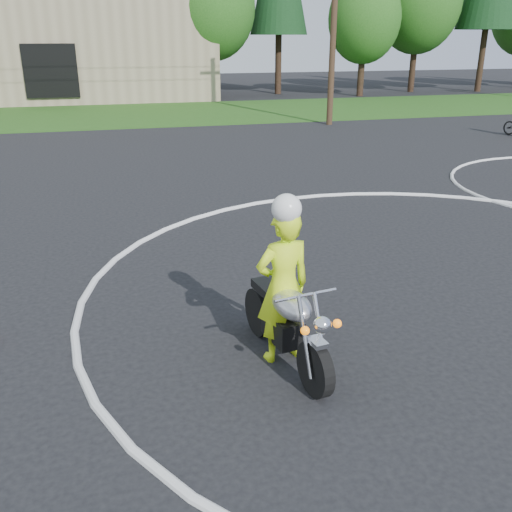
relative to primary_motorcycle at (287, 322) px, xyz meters
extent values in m
cube|color=#1E4714|center=(3.32, 25.52, -0.57)|extent=(120.00, 10.00, 0.02)
torus|color=silver|center=(3.32, 1.52, -0.57)|extent=(12.12, 12.12, 0.12)
cylinder|color=black|center=(0.12, -0.74, -0.24)|extent=(0.24, 0.70, 0.68)
cylinder|color=black|center=(-0.14, 0.83, -0.24)|extent=(0.24, 0.70, 0.68)
cube|color=black|center=(-0.02, 0.10, -0.13)|extent=(0.41, 0.67, 0.34)
ellipsoid|color=silver|center=(0.02, -0.13, 0.31)|extent=(0.52, 0.79, 0.32)
cube|color=black|center=(-0.07, 0.44, 0.26)|extent=(0.40, 0.72, 0.11)
cylinder|color=silver|center=(0.00, -0.67, 0.16)|extent=(0.11, 0.41, 0.92)
cylinder|color=white|center=(0.20, -0.64, 0.16)|extent=(0.11, 0.41, 0.92)
cube|color=white|center=(0.12, -0.77, 0.12)|extent=(0.20, 0.27, 0.06)
cylinder|color=white|center=(0.07, -0.46, 0.58)|extent=(0.79, 0.17, 0.04)
sphere|color=white|center=(0.13, -0.86, 0.39)|extent=(0.21, 0.21, 0.21)
sphere|color=orange|center=(-0.07, -0.87, 0.35)|extent=(0.10, 0.10, 0.10)
sphere|color=orange|center=(0.33, -0.80, 0.35)|extent=(0.10, 0.10, 0.10)
cylinder|color=white|center=(0.09, 0.58, -0.24)|extent=(0.23, 0.91, 0.09)
imported|color=#D7FF1A|center=(-0.01, 0.14, 0.43)|extent=(0.80, 0.59, 2.02)
sphere|color=white|center=(0.00, 0.09, 1.46)|extent=(0.36, 0.36, 0.36)
cube|color=black|center=(-4.68, 30.42, 1.42)|extent=(3.00, 0.16, 3.00)
cylinder|color=#382619|center=(5.32, 32.52, 1.04)|extent=(0.44, 0.44, 3.24)
ellipsoid|color=#1E5116|center=(5.32, 32.52, 5.00)|extent=(5.40, 5.40, 6.48)
cylinder|color=#382619|center=(10.32, 34.52, 1.40)|extent=(0.44, 0.44, 3.96)
cylinder|color=#382619|center=(15.32, 31.52, 0.86)|extent=(0.44, 0.44, 2.88)
ellipsoid|color=#1E5116|center=(15.32, 31.52, 4.38)|extent=(4.80, 4.80, 5.76)
cylinder|color=#382619|center=(20.32, 33.52, 1.22)|extent=(0.44, 0.44, 3.60)
ellipsoid|color=#1E5116|center=(20.32, 33.52, 5.62)|extent=(6.00, 6.00, 7.20)
cylinder|color=#382619|center=(25.32, 32.52, 1.58)|extent=(0.44, 0.44, 4.32)
cylinder|color=#382619|center=(1.32, 33.52, 0.86)|extent=(0.44, 0.44, 2.88)
ellipsoid|color=#1E5116|center=(1.32, 33.52, 4.38)|extent=(4.80, 4.80, 5.76)
cylinder|color=#473321|center=(8.32, 19.52, 4.42)|extent=(0.28, 0.28, 10.00)
camera|label=1|loc=(-2.00, -6.06, 3.38)|focal=40.00mm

